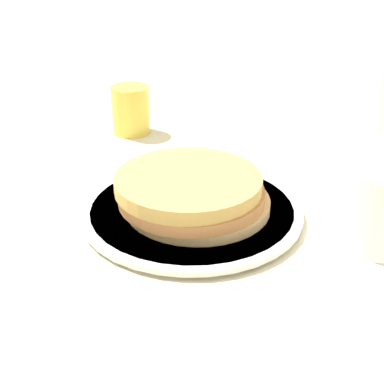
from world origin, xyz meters
TOP-DOWN VIEW (x-y plane):
  - ground_plane at (0.00, 0.00)m, footprint 4.00×4.00m
  - plate at (0.02, -0.02)m, footprint 0.28×0.28m
  - pancake_stack at (0.02, -0.02)m, footprint 0.18×0.19m
  - juice_glass at (-0.27, 0.09)m, footprint 0.07×0.07m

SIDE VIEW (x-z plane):
  - ground_plane at x=0.00m, z-range 0.00..0.00m
  - plate at x=0.02m, z-range 0.00..0.01m
  - pancake_stack at x=0.02m, z-range 0.01..0.06m
  - juice_glass at x=-0.27m, z-range 0.00..0.08m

